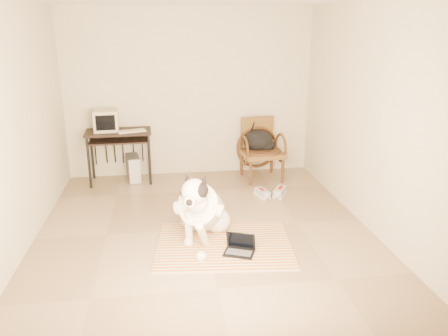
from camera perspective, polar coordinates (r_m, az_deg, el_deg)
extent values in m
plane|color=#8C7456|center=(5.43, -2.61, -7.93)|extent=(4.50, 4.50, 0.00)
plane|color=beige|center=(7.21, -4.52, 9.69)|extent=(4.50, 0.00, 4.50)
plane|color=beige|center=(2.85, 1.41, -2.85)|extent=(4.50, 0.00, 4.50)
plane|color=beige|center=(5.22, -25.34, 4.96)|extent=(0.00, 4.50, 4.50)
plane|color=beige|center=(5.55, 18.35, 6.43)|extent=(0.00, 4.50, 4.50)
cube|color=#C9530A|center=(4.63, 0.25, -12.70)|extent=(1.53, 0.39, 0.02)
cube|color=#428340|center=(4.83, 0.13, -11.30)|extent=(1.53, 0.39, 0.02)
cube|color=#5B397A|center=(5.03, 0.03, -10.03)|extent=(1.53, 0.39, 0.02)
cube|color=gold|center=(5.24, -0.07, -8.85)|extent=(1.53, 0.39, 0.02)
cube|color=beige|center=(5.44, -0.16, -7.76)|extent=(1.53, 0.39, 0.02)
sphere|color=white|center=(5.35, -3.96, -6.57)|extent=(0.31, 0.31, 0.31)
sphere|color=white|center=(5.29, -0.85, -6.84)|extent=(0.31, 0.31, 0.31)
ellipsoid|color=white|center=(5.30, -2.45, -6.52)|extent=(0.38, 0.34, 0.31)
ellipsoid|color=white|center=(5.05, -2.97, -5.20)|extent=(0.59, 0.79, 0.66)
cylinder|color=white|center=(5.06, -2.94, -5.14)|extent=(0.62, 0.71, 0.61)
sphere|color=white|center=(4.82, -3.56, -4.47)|extent=(0.26, 0.26, 0.26)
sphere|color=white|center=(4.67, -3.90, -3.10)|extent=(0.28, 0.28, 0.28)
ellipsoid|color=black|center=(4.65, -3.40, -2.93)|extent=(0.22, 0.25, 0.21)
cylinder|color=white|center=(4.58, -4.29, -4.14)|extent=(0.16, 0.18, 0.12)
sphere|color=black|center=(4.51, -4.55, -4.51)|extent=(0.07, 0.07, 0.07)
cone|color=black|center=(4.71, -4.82, -1.51)|extent=(0.15, 0.17, 0.18)
cone|color=black|center=(4.67, -2.65, -1.65)|extent=(0.15, 0.16, 0.18)
torus|color=silver|center=(4.78, -3.63, -4.01)|extent=(0.28, 0.21, 0.23)
cylinder|color=white|center=(4.96, -4.64, -7.72)|extent=(0.12, 0.15, 0.42)
cylinder|color=white|center=(4.81, -2.75, -8.82)|extent=(0.20, 0.39, 0.43)
sphere|color=white|center=(5.01, -4.67, -9.68)|extent=(0.11, 0.11, 0.11)
sphere|color=white|center=(4.71, -3.01, -11.49)|extent=(0.11, 0.11, 0.11)
cone|color=black|center=(5.59, -1.99, -6.55)|extent=(0.09, 0.42, 0.11)
cube|color=black|center=(4.84, 1.99, -11.00)|extent=(0.38, 0.33, 0.02)
cube|color=#49494B|center=(4.83, 1.96, -10.95)|extent=(0.30, 0.23, 0.00)
cube|color=black|center=(4.86, 2.21, -9.41)|extent=(0.33, 0.19, 0.21)
cube|color=black|center=(4.85, 2.19, -9.43)|extent=(0.28, 0.17, 0.18)
cube|color=black|center=(7.03, -13.63, 4.61)|extent=(1.02, 0.59, 0.03)
cube|color=black|center=(7.00, -13.60, 3.49)|extent=(0.90, 0.48, 0.02)
cylinder|color=black|center=(6.95, -17.23, 0.61)|extent=(0.04, 0.04, 0.80)
cylinder|color=black|center=(7.40, -16.83, 1.65)|extent=(0.04, 0.04, 0.80)
cylinder|color=black|center=(6.89, -9.70, 1.02)|extent=(0.04, 0.04, 0.80)
cylinder|color=black|center=(7.34, -9.76, 2.05)|extent=(0.04, 0.04, 0.80)
cube|color=#B6A88F|center=(7.03, -15.17, 6.00)|extent=(0.39, 0.37, 0.33)
cube|color=black|center=(6.86, -15.23, 5.72)|extent=(0.29, 0.04, 0.23)
cube|color=#B6A88F|center=(6.90, -11.98, 4.74)|extent=(0.45, 0.27, 0.03)
cube|color=#49494B|center=(7.21, -11.75, 0.01)|extent=(0.25, 0.45, 0.41)
cube|color=silver|center=(7.00, -11.55, -0.51)|extent=(0.17, 0.04, 0.39)
cube|color=brown|center=(7.08, 4.98, 1.92)|extent=(0.70, 0.68, 0.07)
cylinder|color=#331C0E|center=(7.07, 4.99, 2.26)|extent=(0.60, 0.60, 0.04)
cube|color=brown|center=(7.27, 4.33, 4.79)|extent=(0.56, 0.10, 0.49)
cylinder|color=#331C0E|center=(6.83, 3.50, -0.69)|extent=(0.05, 0.05, 0.40)
cylinder|color=#331C0E|center=(7.31, 2.30, 0.59)|extent=(0.05, 0.05, 0.40)
cylinder|color=#331C0E|center=(6.99, 7.67, -0.36)|extent=(0.05, 0.05, 0.40)
cylinder|color=#331C0E|center=(7.47, 6.23, 0.87)|extent=(0.05, 0.05, 0.40)
ellipsoid|color=black|center=(7.09, 4.50, 3.59)|extent=(0.48, 0.39, 0.35)
ellipsoid|color=black|center=(7.10, 5.52, 2.98)|extent=(0.30, 0.24, 0.20)
cube|color=white|center=(6.45, 5.00, -3.59)|extent=(0.20, 0.32, 0.03)
cube|color=gray|center=(6.44, 5.01, -3.25)|extent=(0.19, 0.31, 0.10)
cube|color=maroon|center=(6.42, 5.02, -2.91)|extent=(0.09, 0.16, 0.02)
cube|color=white|center=(6.52, 7.29, -3.43)|extent=(0.28, 0.34, 0.03)
cube|color=gray|center=(6.50, 7.30, -3.06)|extent=(0.27, 0.33, 0.10)
cube|color=maroon|center=(6.49, 7.32, -2.71)|extent=(0.13, 0.17, 0.02)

